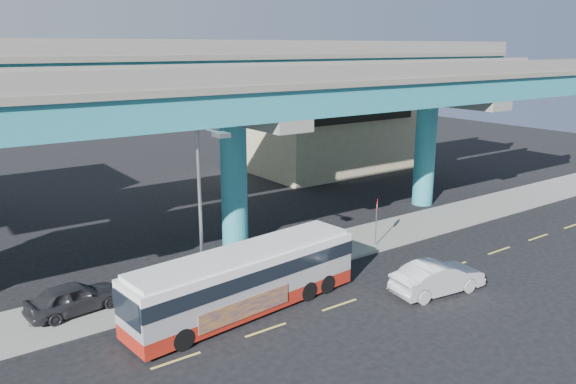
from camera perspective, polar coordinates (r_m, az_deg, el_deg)
ground at (r=26.20m, az=4.84°, el=-11.12°), size 120.00×120.00×0.00m
sidewalk at (r=30.20m, az=-1.96°, el=-7.34°), size 70.00×4.00×0.15m
lane_markings at (r=26.00m, az=5.27°, el=-11.34°), size 58.00×0.12×0.01m
viaduct at (r=31.17m, az=-5.85°, el=10.45°), size 52.00×12.40×11.70m
building_beige at (r=53.38m, az=3.75°, el=6.10°), size 14.00×10.23×7.00m
transit_bus at (r=24.82m, az=-4.30°, el=-8.67°), size 11.28×3.53×2.85m
sedan at (r=27.69m, az=14.97°, el=-8.39°), size 2.91×5.12×1.54m
parked_car at (r=26.30m, az=-20.92°, el=-9.99°), size 2.50×4.38×1.37m
street_lamp at (r=24.63m, az=-8.42°, el=0.33°), size 0.50×2.60×8.03m
stop_sign at (r=32.47m, az=9.02°, el=-1.95°), size 0.63×0.62×2.82m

